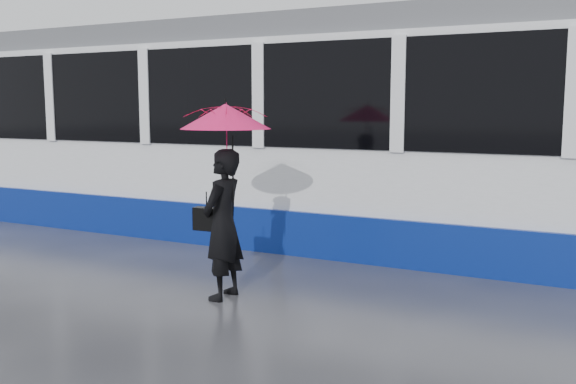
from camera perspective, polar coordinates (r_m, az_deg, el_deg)
The scene contains 6 objects.
ground at distance 7.47m, azimuth 2.30°, elevation -8.34°, with size 90.00×90.00×0.00m, color #2E2E33.
rails at distance 9.72m, azimuth 8.53°, elevation -4.60°, with size 34.00×1.51×0.02m.
tram at distance 9.24m, azimuth 14.97°, elevation 4.78°, with size 26.00×2.56×3.35m.
woman at distance 6.86m, azimuth -5.81°, elevation -2.89°, with size 0.59×0.39×1.61m, color black.
umbrella at distance 6.73m, azimuth -5.56°, elevation 5.15°, with size 0.99×0.99×1.09m.
handbag at distance 6.99m, azimuth -7.24°, elevation -2.38°, with size 0.29×0.14×0.43m.
Camera 1 is at (3.01, -6.52, 2.05)m, focal length 40.00 mm.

